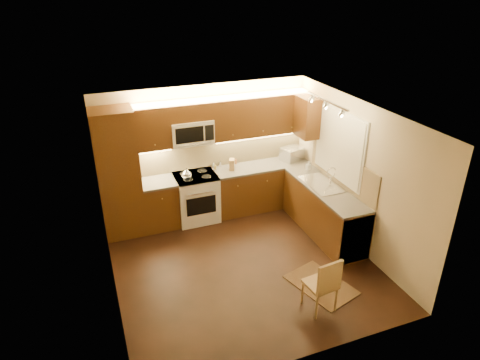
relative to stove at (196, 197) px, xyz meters
name	(u,v)px	position (x,y,z in m)	size (l,w,h in m)	color
floor	(243,264)	(0.30, -1.68, -0.46)	(4.00, 4.00, 0.01)	black
ceiling	(244,116)	(0.30, -1.68, 2.04)	(4.00, 4.00, 0.01)	beige
wall_back	(205,150)	(0.30, 0.32, 0.79)	(4.00, 0.01, 2.50)	#C1AF8D
wall_front	(310,276)	(0.30, -3.67, 0.79)	(4.00, 0.01, 2.50)	#C1AF8D
wall_left	(106,221)	(-1.70, -1.68, 0.79)	(0.01, 4.00, 2.50)	#C1AF8D
wall_right	(357,176)	(2.30, -1.68, 0.79)	(0.01, 4.00, 2.50)	#C1AF8D
pantry	(118,174)	(-1.35, 0.02, 0.69)	(0.70, 0.60, 2.30)	#40210D
base_cab_back_left	(160,204)	(-0.69, 0.02, -0.03)	(0.62, 0.60, 0.86)	#40210D
counter_back_left	(158,182)	(-0.69, 0.02, 0.42)	(0.62, 0.60, 0.04)	#353330
base_cab_back_right	(261,187)	(1.34, 0.02, -0.03)	(1.92, 0.60, 0.86)	#40210D
counter_back_right	(262,166)	(1.34, 0.02, 0.42)	(1.92, 0.60, 0.04)	#353330
base_cab_right	(324,211)	(2.00, -1.28, -0.03)	(0.60, 2.00, 0.86)	#40210D
counter_right	(326,189)	(2.00, -1.28, 0.42)	(0.60, 2.00, 0.04)	#353330
dishwasher	(346,231)	(2.00, -1.98, -0.03)	(0.58, 0.60, 0.84)	silver
backsplash_back	(223,150)	(0.65, 0.31, 0.74)	(3.30, 0.02, 0.60)	tan
backsplash_right	(342,170)	(2.29, -1.28, 0.74)	(0.02, 2.00, 0.60)	tan
upper_cab_back_left	(152,128)	(-0.69, 0.15, 1.42)	(0.62, 0.35, 0.75)	#40210D
upper_cab_back_right	(260,115)	(1.34, 0.15, 1.42)	(1.92, 0.35, 0.75)	#40210D
upper_cab_bridge	(190,111)	(0.00, 0.15, 1.63)	(0.76, 0.35, 0.31)	#40210D
upper_cab_right_corner	(308,117)	(2.12, -0.28, 1.42)	(0.35, 0.50, 0.75)	#40210D
stove	(196,197)	(0.00, 0.00, 0.00)	(0.76, 0.65, 0.92)	silver
microwave	(191,132)	(0.00, 0.14, 1.26)	(0.76, 0.38, 0.44)	silver
window_frame	(339,145)	(2.29, -1.12, 1.14)	(0.03, 1.44, 1.24)	silver
window_blinds	(338,145)	(2.27, -1.12, 1.14)	(0.02, 1.36, 1.16)	silver
sink	(322,180)	(2.00, -1.12, 0.52)	(0.52, 0.86, 0.15)	silver
faucet	(331,175)	(2.18, -1.12, 0.59)	(0.20, 0.04, 0.30)	silver
track_light_bar	(327,101)	(1.85, -1.27, 2.00)	(0.04, 1.20, 0.03)	silver
kettle	(187,173)	(-0.18, -0.09, 0.56)	(0.18, 0.18, 0.20)	silver
toaster_oven	(292,154)	(2.02, 0.07, 0.57)	(0.42, 0.32, 0.25)	silver
knife_block	(232,164)	(0.73, 0.04, 0.55)	(0.10, 0.15, 0.21)	olive
spice_jar_a	(220,164)	(0.57, 0.26, 0.49)	(0.05, 0.05, 0.11)	silver
spice_jar_b	(236,162)	(0.89, 0.26, 0.49)	(0.04, 0.04, 0.09)	brown
spice_jar_c	(214,165)	(0.44, 0.26, 0.49)	(0.05, 0.05, 0.10)	silver
spice_jar_d	(215,167)	(0.44, 0.16, 0.48)	(0.04, 0.04, 0.08)	olive
soap_bottle	(308,166)	(2.09, -0.47, 0.52)	(0.07, 0.08, 0.16)	#B7B8BB
rug	(321,285)	(1.21, -2.58, -0.45)	(0.67, 1.00, 0.01)	black
dining_chair	(320,283)	(0.92, -2.97, -0.03)	(0.38, 0.38, 0.87)	olive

